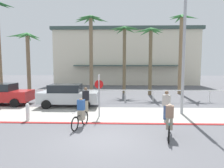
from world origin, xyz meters
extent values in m
plane|color=#5B5B60|center=(0.00, 10.00, 0.00)|extent=(80.00, 80.00, 0.00)
cube|color=#ADAAA0|center=(0.00, 4.20, 0.01)|extent=(44.00, 4.00, 0.02)
cube|color=maroon|center=(0.00, 2.20, 0.01)|extent=(44.00, 0.24, 0.03)
cube|color=beige|center=(1.79, 26.81, 4.18)|extent=(22.30, 9.63, 8.36)
cube|color=#384C47|center=(1.79, 26.81, 8.61)|extent=(22.90, 10.23, 0.50)
cube|color=#384C47|center=(1.79, 21.50, 3.00)|extent=(15.61, 1.20, 0.16)
cylinder|color=white|center=(0.00, 8.50, 1.00)|extent=(25.97, 0.08, 0.08)
cylinder|color=white|center=(-8.26, 8.50, 0.50)|extent=(0.08, 0.08, 1.00)
cylinder|color=white|center=(-5.90, 8.50, 0.50)|extent=(0.08, 0.08, 1.00)
cylinder|color=white|center=(-3.54, 8.50, 0.50)|extent=(0.08, 0.08, 1.00)
cylinder|color=white|center=(-1.18, 8.50, 0.50)|extent=(0.08, 0.08, 1.00)
cylinder|color=white|center=(1.18, 8.50, 0.50)|extent=(0.08, 0.08, 1.00)
cylinder|color=white|center=(3.54, 8.50, 0.50)|extent=(0.08, 0.08, 1.00)
cylinder|color=white|center=(5.90, 8.50, 0.50)|extent=(0.08, 0.08, 1.00)
cylinder|color=white|center=(8.26, 8.50, 0.50)|extent=(0.08, 0.08, 1.00)
cylinder|color=gray|center=(-0.55, 3.59, 1.10)|extent=(0.08, 0.08, 2.20)
cube|color=white|center=(-0.55, 3.59, 2.38)|extent=(0.04, 0.56, 0.36)
cylinder|color=red|center=(-0.55, 3.59, 1.98)|extent=(0.52, 0.03, 0.52)
cylinder|color=white|center=(-4.49, 2.61, 0.42)|extent=(0.20, 0.20, 0.85)
sphere|color=white|center=(-4.49, 2.61, 0.90)|extent=(0.20, 0.20, 0.20)
cylinder|color=#9EA0A5|center=(4.70, 4.50, 3.75)|extent=(0.18, 0.18, 7.50)
cone|color=#235B2D|center=(-10.28, 11.29, 8.87)|extent=(1.89, 0.32, 0.83)
cone|color=#235B2D|center=(-10.84, 11.88, 9.00)|extent=(0.99, 1.39, 0.58)
cylinder|color=#756047|center=(-8.25, 11.17, 3.05)|extent=(0.36, 0.36, 6.10)
cone|color=#387F3D|center=(-7.59, 11.17, 5.89)|extent=(1.40, 0.32, 0.72)
cone|color=#387F3D|center=(-7.81, 11.72, 5.83)|extent=(1.19, 1.38, 0.83)
cone|color=#387F3D|center=(-8.43, 11.99, 5.85)|extent=(0.70, 1.79, 0.79)
cone|color=#387F3D|center=(-8.87, 11.47, 5.92)|extent=(1.46, 0.93, 0.66)
cone|color=#387F3D|center=(-9.08, 10.77, 5.92)|extent=(1.86, 1.12, 0.67)
cone|color=#387F3D|center=(-8.43, 10.36, 5.84)|extent=(0.70, 1.79, 0.81)
cone|color=#387F3D|center=(-7.78, 10.59, 5.92)|extent=(1.23, 1.43, 0.67)
cylinder|color=#756047|center=(-2.13, 11.82, 3.93)|extent=(0.36, 0.36, 7.85)
cone|color=#2D6B33|center=(-1.25, 11.82, 7.59)|extent=(1.85, 0.32, 0.84)
cone|color=#2D6B33|center=(-1.56, 12.31, 7.70)|extent=(1.41, 1.26, 0.62)
cone|color=#2D6B33|center=(-2.00, 12.56, 7.70)|extent=(0.59, 1.60, 0.62)
cone|color=#2D6B33|center=(-2.60, 12.63, 7.66)|extent=(1.24, 1.83, 0.70)
cone|color=#2D6B33|center=(-3.01, 12.14, 7.64)|extent=(1.93, 0.96, 0.75)
cone|color=#2D6B33|center=(-2.89, 11.55, 7.62)|extent=(1.71, 0.88, 0.78)
cone|color=#2D6B33|center=(-2.59, 11.03, 7.63)|extent=(1.23, 1.82, 0.75)
cone|color=#2D6B33|center=(-1.99, 11.01, 7.69)|extent=(0.61, 1.74, 0.63)
cone|color=#2D6B33|center=(-1.59, 11.37, 7.69)|extent=(1.34, 1.20, 0.63)
cylinder|color=brown|center=(1.25, 13.73, 3.56)|extent=(0.36, 0.36, 7.13)
cone|color=#2D6B33|center=(2.18, 13.73, 6.98)|extent=(1.91, 0.32, 0.61)
cone|color=#2D6B33|center=(1.86, 14.24, 6.91)|extent=(1.48, 1.32, 0.74)
cone|color=#2D6B33|center=(1.38, 14.47, 6.87)|extent=(0.60, 1.64, 0.82)
cone|color=#2D6B33|center=(0.80, 14.51, 6.89)|extent=(1.22, 1.80, 0.78)
cone|color=#2D6B33|center=(0.65, 13.95, 6.97)|extent=(1.38, 0.76, 0.62)
cone|color=#2D6B33|center=(0.39, 13.41, 6.96)|extent=(1.88, 0.95, 0.65)
cone|color=#2D6B33|center=(0.95, 13.21, 6.98)|extent=(0.92, 1.27, 0.60)
cone|color=#2D6B33|center=(1.37, 13.03, 6.97)|extent=(0.57, 1.51, 0.63)
cone|color=#2D6B33|center=(1.93, 13.16, 6.99)|extent=(1.61, 1.42, 0.60)
cylinder|color=brown|center=(3.89, 12.49, 3.37)|extent=(0.36, 0.36, 6.74)
cone|color=#387F3D|center=(4.52, 12.49, 6.54)|extent=(1.35, 0.32, 0.69)
cone|color=#387F3D|center=(4.43, 13.03, 6.53)|extent=(1.35, 1.35, 0.72)
cone|color=#387F3D|center=(3.89, 13.19, 6.51)|extent=(0.32, 1.49, 0.75)
cone|color=#387F3D|center=(3.40, 12.98, 6.49)|extent=(1.29, 1.29, 0.80)
cone|color=#387F3D|center=(3.00, 12.49, 6.56)|extent=(1.85, 0.32, 0.67)
cone|color=#387F3D|center=(3.38, 11.98, 6.59)|extent=(1.30, 1.30, 0.60)
cone|color=#387F3D|center=(3.89, 11.62, 6.61)|extent=(0.32, 1.79, 0.57)
cone|color=#387F3D|center=(4.42, 11.96, 6.59)|extent=(1.33, 1.33, 0.62)
cylinder|color=#846B4C|center=(7.21, 13.38, 4.12)|extent=(0.36, 0.36, 8.24)
cone|color=#387F3D|center=(8.08, 13.38, 8.09)|extent=(1.81, 0.32, 0.62)
cone|color=#387F3D|center=(7.63, 13.92, 8.07)|extent=(1.15, 1.33, 0.64)
cone|color=#387F3D|center=(7.04, 14.11, 8.00)|extent=(0.67, 1.62, 0.79)
cone|color=#387F3D|center=(6.64, 13.66, 8.10)|extent=(1.34, 0.87, 0.60)
cone|color=#387F3D|center=(6.45, 13.02, 8.07)|extent=(1.71, 1.05, 0.65)
cone|color=#387F3D|center=(7.02, 12.54, 7.98)|extent=(0.72, 1.85, 0.83)
cone|color=#387F3D|center=(7.61, 12.88, 8.01)|extent=(1.12, 1.30, 0.76)
cube|color=red|center=(-8.47, 6.94, 0.73)|extent=(4.40, 1.80, 0.80)
cylinder|color=black|center=(-7.06, 7.84, 0.33)|extent=(0.66, 0.22, 0.66)
cylinder|color=black|center=(-7.06, 6.04, 0.33)|extent=(0.66, 0.22, 0.66)
cube|color=#B2B7BC|center=(-3.10, 6.44, 0.73)|extent=(4.40, 1.80, 0.80)
cube|color=#1E2328|center=(-3.35, 6.44, 1.41)|extent=(2.29, 1.58, 0.56)
cylinder|color=black|center=(-1.70, 7.34, 0.33)|extent=(0.66, 0.22, 0.66)
cylinder|color=black|center=(-1.70, 5.54, 0.33)|extent=(0.66, 0.22, 0.66)
cylinder|color=black|center=(-4.51, 7.34, 0.33)|extent=(0.66, 0.22, 0.66)
cylinder|color=black|center=(-4.51, 5.54, 0.33)|extent=(0.66, 0.22, 0.66)
torus|color=black|center=(2.67, -0.31, 0.33)|extent=(0.25, 0.71, 0.72)
torus|color=black|center=(2.96, 0.75, 0.33)|extent=(0.25, 0.71, 0.72)
cylinder|color=#197F7A|center=(2.87, 0.43, 0.48)|extent=(0.23, 0.68, 0.35)
cylinder|color=#197F7A|center=(2.73, -0.08, 0.62)|extent=(0.15, 0.38, 0.07)
cylinder|color=#197F7A|center=(2.85, 0.34, 0.55)|extent=(0.05, 0.05, 0.44)
cylinder|color=silver|center=(2.68, -0.26, 0.88)|extent=(0.17, 0.49, 0.04)
cube|color=gray|center=(2.85, 0.34, 0.61)|extent=(0.36, 0.38, 0.52)
cube|color=#93705B|center=(2.85, 0.34, 1.13)|extent=(0.40, 0.34, 0.52)
sphere|color=beige|center=(2.85, 0.34, 1.36)|extent=(0.22, 0.22, 0.22)
torus|color=black|center=(-1.46, 1.00, 0.33)|extent=(0.26, 0.71, 0.72)
torus|color=black|center=(-1.16, 2.06, 0.33)|extent=(0.26, 0.71, 0.72)
cylinder|color=black|center=(-1.25, 1.74, 0.48)|extent=(0.24, 0.68, 0.35)
cylinder|color=black|center=(-1.40, 1.23, 0.62)|extent=(0.16, 0.38, 0.07)
cylinder|color=black|center=(-1.28, 1.65, 0.55)|extent=(0.05, 0.05, 0.44)
cylinder|color=silver|center=(-1.45, 1.05, 0.88)|extent=(0.17, 0.49, 0.04)
cube|color=gray|center=(-1.28, 1.65, 0.61)|extent=(0.36, 0.39, 0.52)
cube|color=#2D5699|center=(-1.28, 1.65, 1.13)|extent=(0.40, 0.34, 0.52)
sphere|color=brown|center=(-1.28, 1.65, 1.36)|extent=(0.22, 0.22, 0.22)
cylinder|color=gray|center=(-1.54, 4.67, 0.41)|extent=(0.42, 0.42, 0.81)
cube|color=black|center=(-1.54, 4.67, 1.12)|extent=(0.47, 0.39, 0.63)
sphere|color=brown|center=(-1.54, 4.67, 1.58)|extent=(0.22, 0.22, 0.22)
cylinder|color=#384C7A|center=(3.37, 3.12, 0.40)|extent=(0.44, 0.44, 0.80)
cube|color=#B7B2A8|center=(3.37, 3.12, 1.11)|extent=(0.48, 0.44, 0.62)
sphere|color=brown|center=(3.37, 3.12, 1.56)|extent=(0.22, 0.22, 0.22)
camera|label=1|loc=(0.61, -8.23, 3.16)|focal=31.95mm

